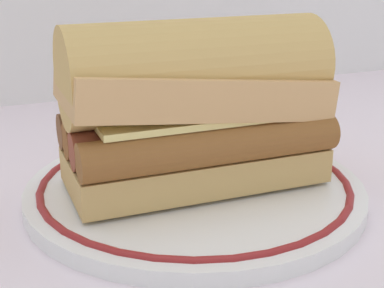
% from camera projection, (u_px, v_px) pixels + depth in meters
% --- Properties ---
extents(ground_plane, '(1.50, 1.50, 0.00)m').
position_uv_depth(ground_plane, '(210.00, 212.00, 0.43)').
color(ground_plane, silver).
extents(plate, '(0.27, 0.27, 0.01)m').
position_uv_depth(plate, '(192.00, 188.00, 0.46)').
color(plate, white).
rests_on(plate, ground_plane).
extents(sausage_sandwich, '(0.20, 0.10, 0.13)m').
position_uv_depth(sausage_sandwich, '(192.00, 104.00, 0.44)').
color(sausage_sandwich, tan).
rests_on(sausage_sandwich, plate).
extents(salt_shaker, '(0.03, 0.03, 0.07)m').
position_uv_depth(salt_shaker, '(271.00, 81.00, 0.70)').
color(salt_shaker, white).
rests_on(salt_shaker, ground_plane).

